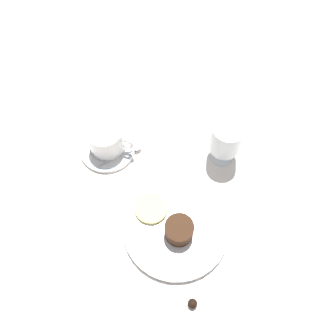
{
  "coord_description": "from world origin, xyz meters",
  "views": [
    {
      "loc": [
        0.03,
        -0.27,
        0.69
      ],
      "look_at": [
        -0.07,
        0.07,
        0.04
      ],
      "focal_mm": 35.0,
      "sensor_mm": 36.0,
      "label": 1
    }
  ],
  "objects_px": {
    "wine_glass": "(226,140)",
    "dessert_cake": "(179,230)",
    "coffee_cup": "(106,139)",
    "fork": "(104,207)",
    "dinner_plate": "(176,227)"
  },
  "relations": [
    {
      "from": "wine_glass",
      "to": "dinner_plate",
      "type": "bearing_deg",
      "value": -104.29
    },
    {
      "from": "coffee_cup",
      "to": "fork",
      "type": "xyz_separation_m",
      "value": [
        0.05,
        -0.15,
        -0.04
      ]
    },
    {
      "from": "wine_glass",
      "to": "dessert_cake",
      "type": "bearing_deg",
      "value": -101.2
    },
    {
      "from": "dinner_plate",
      "to": "fork",
      "type": "xyz_separation_m",
      "value": [
        -0.17,
        -0.0,
        -0.01
      ]
    },
    {
      "from": "dinner_plate",
      "to": "wine_glass",
      "type": "distance_m",
      "value": 0.22
    },
    {
      "from": "wine_glass",
      "to": "dessert_cake",
      "type": "relative_size",
      "value": 1.88
    },
    {
      "from": "wine_glass",
      "to": "fork",
      "type": "xyz_separation_m",
      "value": [
        -0.22,
        -0.21,
        -0.07
      ]
    },
    {
      "from": "coffee_cup",
      "to": "fork",
      "type": "distance_m",
      "value": 0.16
    },
    {
      "from": "coffee_cup",
      "to": "wine_glass",
      "type": "xyz_separation_m",
      "value": [
        0.27,
        0.06,
        0.03
      ]
    },
    {
      "from": "dinner_plate",
      "to": "dessert_cake",
      "type": "xyz_separation_m",
      "value": [
        0.01,
        -0.01,
        0.03
      ]
    },
    {
      "from": "coffee_cup",
      "to": "dessert_cake",
      "type": "xyz_separation_m",
      "value": [
        0.23,
        -0.16,
        -0.01
      ]
    },
    {
      "from": "fork",
      "to": "wine_glass",
      "type": "bearing_deg",
      "value": 43.31
    },
    {
      "from": "wine_glass",
      "to": "coffee_cup",
      "type": "bearing_deg",
      "value": -166.94
    },
    {
      "from": "dessert_cake",
      "to": "fork",
      "type": "bearing_deg",
      "value": 176.33
    },
    {
      "from": "dinner_plate",
      "to": "wine_glass",
      "type": "height_order",
      "value": "wine_glass"
    }
  ]
}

